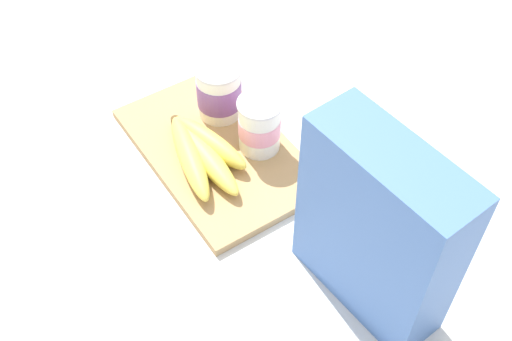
{
  "coord_description": "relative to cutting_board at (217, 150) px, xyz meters",
  "views": [
    {
      "loc": [
        0.6,
        -0.33,
        0.75
      ],
      "look_at": [
        0.11,
        0.0,
        0.06
      ],
      "focal_mm": 45.04,
      "sensor_mm": 36.0,
      "label": 1
    }
  ],
  "objects": [
    {
      "name": "cutting_board",
      "position": [
        0.0,
        0.0,
        0.0
      ],
      "size": [
        0.33,
        0.21,
        0.01
      ],
      "primitive_type": "cube",
      "color": "tan",
      "rests_on": "ground_plane"
    },
    {
      "name": "yogurt_cup_back",
      "position": [
        0.03,
        0.06,
        0.05
      ],
      "size": [
        0.07,
        0.07,
        0.09
      ],
      "color": "white",
      "rests_on": "cutting_board"
    },
    {
      "name": "yogurt_cup_front",
      "position": [
        -0.06,
        0.05,
        0.05
      ],
      "size": [
        0.07,
        0.07,
        0.09
      ],
      "color": "white",
      "rests_on": "cutting_board"
    },
    {
      "name": "banana_bunch",
      "position": [
        0.01,
        -0.03,
        0.02
      ],
      "size": [
        0.19,
        0.11,
        0.04
      ],
      "color": "#EFD64F",
      "rests_on": "cutting_board"
    },
    {
      "name": "cereal_box",
      "position": [
        0.31,
        0.04,
        0.12
      ],
      "size": [
        0.21,
        0.09,
        0.26
      ],
      "primitive_type": "cube",
      "rotation": [
        0.0,
        0.0,
        0.08
      ],
      "color": "#4770B7",
      "rests_on": "ground_plane"
    },
    {
      "name": "ground_plane",
      "position": [
        0.0,
        0.0,
        -0.01
      ],
      "size": [
        2.4,
        2.4,
        0.0
      ],
      "primitive_type": "plane",
      "color": "silver"
    }
  ]
}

